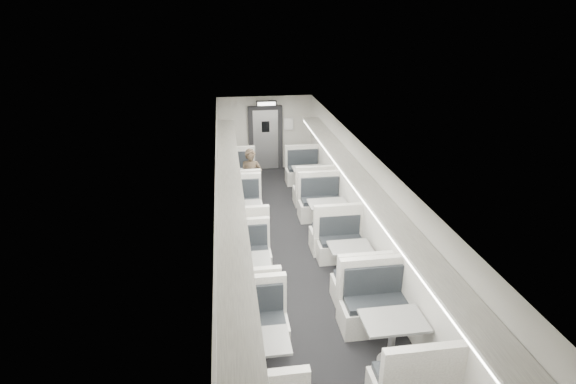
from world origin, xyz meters
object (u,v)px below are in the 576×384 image
object	(u,v)px
booth_right_a	(308,180)
booth_right_b	(328,217)
passenger	(251,179)
exit_sign	(266,103)
booth_right_d	(392,341)
booth_left_d	(259,362)
vestibule_door	(266,139)
booth_right_c	(349,261)
booth_left_b	(242,219)
booth_left_a	(239,185)
booth_left_c	(249,275)

from	to	relation	value
booth_right_a	booth_right_b	distance (m)	2.53
passenger	exit_sign	world-z (taller)	exit_sign
passenger	booth_right_b	bearing A→B (deg)	-33.51
booth_right_a	booth_right_d	size ratio (longest dim) A/B	0.94
booth_left_d	vestibule_door	distance (m)	9.20
booth_right_c	passenger	distance (m)	4.03
booth_left_b	exit_sign	xyz separation A→B (m)	(1.00, 4.03, 1.89)
booth_right_c	booth_right_b	bearing A→B (deg)	90.00
booth_right_a	exit_sign	xyz separation A→B (m)	(-1.00, 1.70, 1.90)
booth_left_a	booth_left_d	xyz separation A→B (m)	(0.00, -6.81, -0.01)
booth_right_c	passenger	world-z (taller)	passenger
booth_right_a	booth_right_b	world-z (taller)	booth_right_b
booth_left_a	exit_sign	bearing A→B (deg)	61.26
booth_right_c	booth_right_d	size ratio (longest dim) A/B	0.88
booth_right_c	vestibule_door	xyz separation A→B (m)	(-1.00, 6.65, 0.68)
booth_right_a	booth_right_b	bearing A→B (deg)	-90.00
booth_left_a	vestibule_door	size ratio (longest dim) A/B	1.06
booth_left_d	booth_right_c	world-z (taller)	booth_left_d
booth_left_a	vestibule_door	distance (m)	2.60
booth_left_b	exit_sign	distance (m)	4.56
booth_right_b	passenger	world-z (taller)	passenger
booth_left_d	vestibule_door	xyz separation A→B (m)	(1.00, 9.12, 0.65)
booth_right_c	exit_sign	distance (m)	6.53
booth_left_d	booth_right_d	size ratio (longest dim) A/B	0.95
booth_right_d	booth_left_a	bearing A→B (deg)	106.65
booth_right_c	booth_right_a	bearing A→B (deg)	90.00
booth_left_a	booth_right_c	world-z (taller)	booth_left_a
booth_left_a	booth_right_a	size ratio (longest dim) A/B	1.05
booth_right_c	exit_sign	xyz separation A→B (m)	(-1.00, 6.16, 1.92)
booth_left_a	booth_left_b	xyz separation A→B (m)	(0.00, -2.21, -0.01)
booth_left_c	booth_right_b	xyz separation A→B (m)	(2.00, 2.13, 0.04)
booth_left_a	booth_right_b	size ratio (longest dim) A/B	1.01
booth_left_c	vestibule_door	bearing A→B (deg)	81.70
booth_left_a	booth_right_b	xyz separation A→B (m)	(2.00, -2.41, -0.00)
booth_right_a	booth_right_c	distance (m)	4.46
booth_left_a	exit_sign	size ratio (longest dim) A/B	3.60
booth_right_c	booth_left_a	bearing A→B (deg)	114.75
booth_right_a	booth_right_d	xyz separation A→B (m)	(0.00, -6.81, 0.03)
booth_left_a	booth_right_b	bearing A→B (deg)	-50.32
booth_left_c	booth_right_c	xyz separation A→B (m)	(2.00, 0.20, -0.00)
booth_left_a	booth_left_d	world-z (taller)	booth_left_a
booth_left_b	booth_right_b	world-z (taller)	booth_right_b
booth_left_b	booth_right_b	xyz separation A→B (m)	(2.00, -0.20, 0.01)
booth_left_d	booth_right_c	bearing A→B (deg)	51.02
passenger	exit_sign	size ratio (longest dim) A/B	2.62
booth_left_d	passenger	bearing A→B (deg)	86.99
booth_left_c	booth_right_d	world-z (taller)	booth_right_d
booth_right_c	passenger	size ratio (longest dim) A/B	1.24
booth_left_a	passenger	bearing A→B (deg)	-65.49
booth_left_a	booth_left_c	size ratio (longest dim) A/B	1.10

